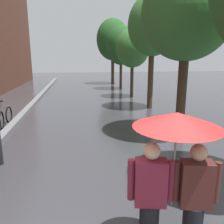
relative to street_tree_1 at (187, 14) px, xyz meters
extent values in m
cube|color=slate|center=(-6.10, 4.64, -3.92)|extent=(0.30, 36.00, 0.12)
cylinder|color=#473323|center=(0.00, 0.00, -2.53)|extent=(0.32, 0.32, 2.90)
ellipsoid|color=#387533|center=(0.00, 0.00, 0.03)|extent=(2.90, 2.90, 2.97)
cylinder|color=#473323|center=(0.30, 4.36, -2.45)|extent=(0.28, 0.28, 3.07)
ellipsoid|color=#387533|center=(0.30, 4.36, 0.22)|extent=(2.46, 2.46, 3.02)
cylinder|color=#473323|center=(0.16, 7.93, -2.84)|extent=(0.22, 0.22, 2.29)
ellipsoid|color=#387533|center=(0.16, 7.93, -0.74)|extent=(2.21, 2.21, 2.53)
cylinder|color=#473323|center=(0.16, 11.98, -2.78)|extent=(0.22, 0.22, 2.42)
ellipsoid|color=#235623|center=(0.16, 11.98, -0.38)|extent=(2.47, 2.47, 3.17)
cylinder|color=#473323|center=(0.10, 16.05, -2.57)|extent=(0.31, 0.31, 2.83)
ellipsoid|color=#235623|center=(0.10, 16.05, 0.34)|extent=(3.17, 3.17, 4.00)
torus|color=black|center=(-6.37, 1.57, -3.63)|extent=(0.11, 0.70, 0.70)
torus|color=black|center=(-6.33, 2.42, -3.63)|extent=(0.10, 0.70, 0.70)
cylinder|color=slate|center=(-6.64, 2.43, -3.36)|extent=(0.04, 0.04, 0.55)
cube|color=black|center=(-6.64, 2.43, -3.05)|extent=(0.23, 0.11, 0.06)
cube|color=maroon|center=(-2.63, -4.81, -2.87)|extent=(0.44, 0.30, 0.61)
sphere|color=beige|center=(-2.63, -4.81, -2.43)|extent=(0.21, 0.21, 0.21)
cylinder|color=maroon|center=(-2.87, -4.76, -2.83)|extent=(0.09, 0.09, 0.55)
cylinder|color=maroon|center=(-2.38, -4.86, -2.83)|extent=(0.09, 0.09, 0.55)
cube|color=#4C231E|center=(-2.07, -4.92, -2.87)|extent=(0.44, 0.30, 0.61)
sphere|color=tan|center=(-2.07, -4.92, -2.44)|extent=(0.21, 0.21, 0.21)
cylinder|color=#4C231E|center=(-2.31, -4.87, -2.84)|extent=(0.09, 0.09, 0.55)
cylinder|color=#4C231E|center=(-1.83, -4.98, -2.84)|extent=(0.09, 0.09, 0.55)
cylinder|color=#9E9EA3|center=(-2.34, -4.85, -2.65)|extent=(0.02, 0.02, 1.08)
cone|color=red|center=(-2.34, -4.85, -2.04)|extent=(1.07, 1.07, 0.18)
camera|label=1|loc=(-3.51, -7.36, -1.31)|focal=37.17mm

